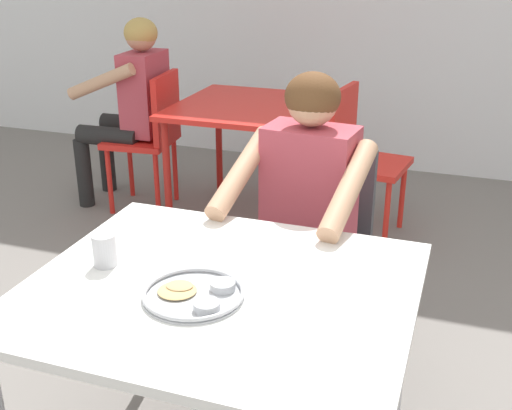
% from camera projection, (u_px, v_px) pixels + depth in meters
% --- Properties ---
extents(table_foreground, '(1.08, 0.93, 0.72)m').
position_uv_depth(table_foreground, '(221.00, 306.00, 1.83)').
color(table_foreground, white).
rests_on(table_foreground, ground).
extents(thali_tray, '(0.28, 0.28, 0.03)m').
position_uv_depth(thali_tray, '(195.00, 294.00, 1.74)').
color(thali_tray, '#B7BABF').
rests_on(thali_tray, table_foreground).
extents(drinking_cup, '(0.07, 0.07, 0.10)m').
position_uv_depth(drinking_cup, '(104.00, 249.00, 1.90)').
color(drinking_cup, silver).
rests_on(drinking_cup, table_foreground).
extents(chair_foreground, '(0.45, 0.48, 0.85)m').
position_uv_depth(chair_foreground, '(318.00, 234.00, 2.65)').
color(chair_foreground, '#3F3F44').
rests_on(chair_foreground, ground).
extents(diner_foreground, '(0.53, 0.58, 1.19)m').
position_uv_depth(diner_foreground, '(301.00, 204.00, 2.38)').
color(diner_foreground, black).
rests_on(diner_foreground, ground).
extents(table_background_red, '(0.86, 0.91, 0.73)m').
position_uv_depth(table_background_red, '(250.00, 118.00, 3.82)').
color(table_background_red, red).
rests_on(table_background_red, ground).
extents(chair_red_left, '(0.44, 0.44, 0.88)m').
position_uv_depth(chair_red_left, '(152.00, 131.00, 4.02)').
color(chair_red_left, red).
rests_on(chair_red_left, ground).
extents(chair_red_right, '(0.45, 0.46, 0.86)m').
position_uv_depth(chair_red_right, '(359.00, 151.00, 3.70)').
color(chair_red_right, red).
rests_on(chair_red_right, ground).
extents(patron_background, '(0.56, 0.50, 1.20)m').
position_uv_depth(patron_background, '(132.00, 96.00, 4.02)').
color(patron_background, black).
rests_on(patron_background, ground).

